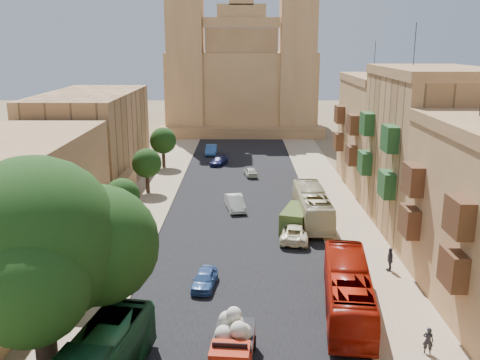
{
  "coord_description": "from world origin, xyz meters",
  "views": [
    {
      "loc": [
        0.24,
        -19.51,
        15.78
      ],
      "look_at": [
        0.0,
        26.0,
        4.0
      ],
      "focal_mm": 40.0,
      "sensor_mm": 36.0,
      "label": 1
    }
  ],
  "objects_px": {
    "pedestrian_a": "(428,341)",
    "car_cream": "(295,232)",
    "bus_red_east": "(348,290)",
    "street_tree_b": "(122,196)",
    "street_tree_d": "(163,141)",
    "olive_pickup": "(296,219)",
    "car_dkblue": "(219,161)",
    "street_tree_c": "(147,163)",
    "bus_cream_east": "(312,206)",
    "pedestrian_c": "(390,259)",
    "street_tree_a": "(81,246)",
    "car_white_a": "(235,203)",
    "car_blue_b": "(211,150)",
    "ficus_tree": "(38,248)",
    "church": "(242,78)",
    "car_white_b": "(250,172)",
    "red_truck": "(232,347)",
    "car_blue_a": "(205,279)"
  },
  "relations": [
    {
      "from": "pedestrian_a",
      "to": "car_cream",
      "type": "bearing_deg",
      "value": -47.43
    },
    {
      "from": "pedestrian_a",
      "to": "bus_red_east",
      "type": "bearing_deg",
      "value": -27.11
    },
    {
      "from": "street_tree_b",
      "to": "street_tree_d",
      "type": "bearing_deg",
      "value": 90.0
    },
    {
      "from": "olive_pickup",
      "to": "car_dkblue",
      "type": "relative_size",
      "value": 1.31
    },
    {
      "from": "street_tree_c",
      "to": "bus_cream_east",
      "type": "height_order",
      "value": "street_tree_c"
    },
    {
      "from": "street_tree_b",
      "to": "pedestrian_c",
      "type": "relative_size",
      "value": 2.68
    },
    {
      "from": "olive_pickup",
      "to": "street_tree_a",
      "type": "bearing_deg",
      "value": -140.18
    },
    {
      "from": "car_white_a",
      "to": "car_blue_b",
      "type": "bearing_deg",
      "value": 88.24
    },
    {
      "from": "ficus_tree",
      "to": "car_cream",
      "type": "height_order",
      "value": "ficus_tree"
    },
    {
      "from": "church",
      "to": "car_white_b",
      "type": "relative_size",
      "value": 10.9
    },
    {
      "from": "red_truck",
      "to": "bus_cream_east",
      "type": "distance_m",
      "value": 23.71
    },
    {
      "from": "church",
      "to": "olive_pickup",
      "type": "distance_m",
      "value": 55.09
    },
    {
      "from": "car_white_a",
      "to": "pedestrian_c",
      "type": "distance_m",
      "value": 18.08
    },
    {
      "from": "street_tree_d",
      "to": "red_truck",
      "type": "bearing_deg",
      "value": -77.59
    },
    {
      "from": "car_blue_b",
      "to": "car_white_b",
      "type": "bearing_deg",
      "value": -65.86
    },
    {
      "from": "street_tree_d",
      "to": "car_dkblue",
      "type": "distance_m",
      "value": 7.81
    },
    {
      "from": "car_cream",
      "to": "car_blue_b",
      "type": "relative_size",
      "value": 1.12
    },
    {
      "from": "street_tree_a",
      "to": "car_white_b",
      "type": "bearing_deg",
      "value": 70.33
    },
    {
      "from": "bus_cream_east",
      "to": "street_tree_a",
      "type": "bearing_deg",
      "value": 40.74
    },
    {
      "from": "car_white_a",
      "to": "car_white_b",
      "type": "relative_size",
      "value": 1.3
    },
    {
      "from": "ficus_tree",
      "to": "bus_red_east",
      "type": "relative_size",
      "value": 1.01
    },
    {
      "from": "olive_pickup",
      "to": "car_white_b",
      "type": "height_order",
      "value": "olive_pickup"
    },
    {
      "from": "car_white_b",
      "to": "car_cream",
      "type": "bearing_deg",
      "value": 88.08
    },
    {
      "from": "car_white_b",
      "to": "red_truck",
      "type": "bearing_deg",
      "value": 77.11
    },
    {
      "from": "car_blue_a",
      "to": "pedestrian_c",
      "type": "relative_size",
      "value": 2.02
    },
    {
      "from": "car_dkblue",
      "to": "car_blue_b",
      "type": "relative_size",
      "value": 0.88
    },
    {
      "from": "bus_cream_east",
      "to": "pedestrian_c",
      "type": "distance_m",
      "value": 11.53
    },
    {
      "from": "street_tree_c",
      "to": "street_tree_d",
      "type": "bearing_deg",
      "value": 90.0
    },
    {
      "from": "olive_pickup",
      "to": "car_white_a",
      "type": "height_order",
      "value": "olive_pickup"
    },
    {
      "from": "car_blue_a",
      "to": "car_dkblue",
      "type": "height_order",
      "value": "car_blue_a"
    },
    {
      "from": "car_blue_a",
      "to": "bus_red_east",
      "type": "bearing_deg",
      "value": -14.43
    },
    {
      "from": "street_tree_d",
      "to": "bus_red_east",
      "type": "distance_m",
      "value": 41.87
    },
    {
      "from": "street_tree_a",
      "to": "car_blue_b",
      "type": "xyz_separation_m",
      "value": [
        5.68,
        44.09,
        -2.57
      ]
    },
    {
      "from": "bus_red_east",
      "to": "car_dkblue",
      "type": "xyz_separation_m",
      "value": [
        -9.4,
        39.81,
        -0.94
      ]
    },
    {
      "from": "street_tree_b",
      "to": "car_cream",
      "type": "distance_m",
      "value": 14.9
    },
    {
      "from": "pedestrian_c",
      "to": "car_cream",
      "type": "bearing_deg",
      "value": -135.85
    },
    {
      "from": "bus_red_east",
      "to": "car_dkblue",
      "type": "bearing_deg",
      "value": -69.49
    },
    {
      "from": "bus_red_east",
      "to": "bus_cream_east",
      "type": "xyz_separation_m",
      "value": [
        0.0,
        16.88,
        -0.01
      ]
    },
    {
      "from": "red_truck",
      "to": "olive_pickup",
      "type": "height_order",
      "value": "red_truck"
    },
    {
      "from": "street_tree_c",
      "to": "olive_pickup",
      "type": "bearing_deg",
      "value": -37.9
    },
    {
      "from": "olive_pickup",
      "to": "car_blue_a",
      "type": "xyz_separation_m",
      "value": [
        -7.16,
        -11.39,
        -0.33
      ]
    },
    {
      "from": "church",
      "to": "car_cream",
      "type": "xyz_separation_m",
      "value": [
        4.53,
        -56.84,
        -8.84
      ]
    },
    {
      "from": "car_blue_b",
      "to": "car_cream",
      "type": "bearing_deg",
      "value": -74.49
    },
    {
      "from": "church",
      "to": "car_blue_b",
      "type": "bearing_deg",
      "value": -100.85
    },
    {
      "from": "street_tree_a",
      "to": "car_blue_a",
      "type": "bearing_deg",
      "value": 7.51
    },
    {
      "from": "car_blue_a",
      "to": "bus_cream_east",
      "type": "bearing_deg",
      "value": 63.89
    },
    {
      "from": "olive_pickup",
      "to": "bus_cream_east",
      "type": "distance_m",
      "value": 2.66
    },
    {
      "from": "street_tree_d",
      "to": "church",
      "type": "bearing_deg",
      "value": 71.91
    },
    {
      "from": "ficus_tree",
      "to": "car_white_b",
      "type": "relative_size",
      "value": 3.24
    },
    {
      "from": "street_tree_a",
      "to": "street_tree_d",
      "type": "height_order",
      "value": "street_tree_d"
    }
  ]
}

